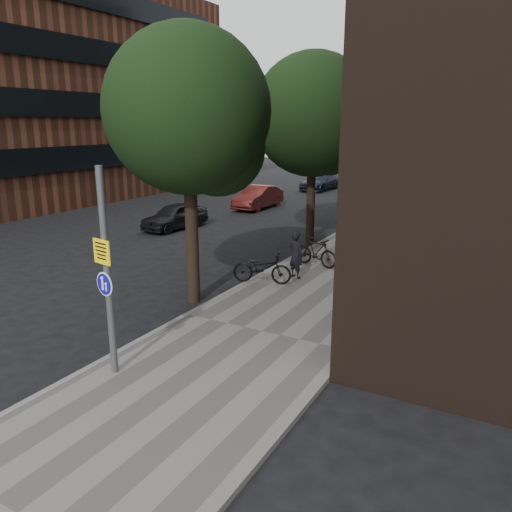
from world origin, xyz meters
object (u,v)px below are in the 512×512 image
Objects in this scene: signpost at (107,273)px; parked_car_near at (175,216)px; parked_bike_facade_near at (376,282)px; pedestrian at (296,255)px.

parked_car_near is at bearing 133.11° from signpost.
parked_bike_facade_near is (3.39, 6.89, -1.62)m from signpost.
pedestrian is (0.57, 7.55, -1.32)m from signpost.
signpost is 2.33× the size of parked_bike_facade_near.
parked_car_near is (-11.40, 5.40, 0.04)m from parked_bike_facade_near.
signpost is 14.76m from parked_car_near.
pedestrian reaches higher than parked_car_near.
pedestrian is at bearing 95.73° from signpost.
pedestrian is at bearing -23.13° from parked_car_near.
parked_bike_facade_near is at bearing 73.81° from signpost.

